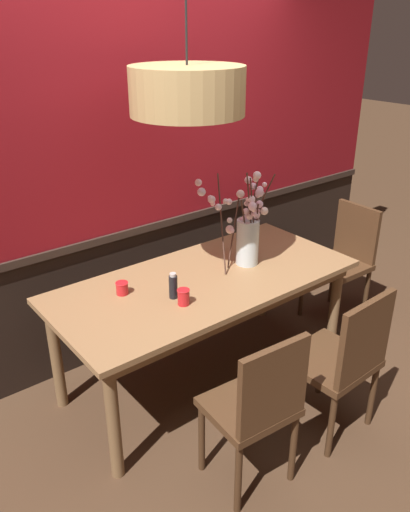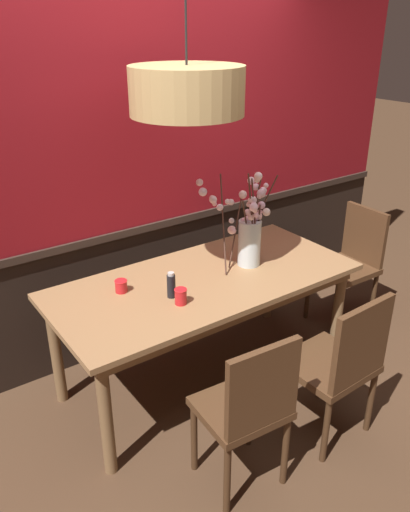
# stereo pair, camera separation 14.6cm
# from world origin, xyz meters

# --- Properties ---
(ground_plane) EXTENTS (24.00, 24.00, 0.00)m
(ground_plane) POSITION_xyz_m (0.00, 0.00, 0.00)
(ground_plane) COLOR #4C3321
(back_wall) EXTENTS (4.63, 0.14, 2.61)m
(back_wall) POSITION_xyz_m (0.00, 0.70, 1.29)
(back_wall) COLOR black
(back_wall) RESTS_ON ground
(dining_table) EXTENTS (1.94, 0.89, 0.77)m
(dining_table) POSITION_xyz_m (0.00, 0.00, 0.68)
(dining_table) COLOR #997047
(dining_table) RESTS_ON ground
(chair_near_side_left) EXTENTS (0.45, 0.41, 0.92)m
(chair_near_side_left) POSITION_xyz_m (-0.34, -0.85, 0.53)
(chair_near_side_left) COLOR #4C301C
(chair_near_side_left) RESTS_ON ground
(chair_near_side_right) EXTENTS (0.47, 0.45, 0.93)m
(chair_near_side_right) POSITION_xyz_m (0.30, -0.86, 0.52)
(chair_near_side_right) COLOR #4C301C
(chair_near_side_right) RESTS_ON ground
(chair_head_east_end) EXTENTS (0.44, 0.42, 0.93)m
(chair_head_east_end) POSITION_xyz_m (1.38, -0.03, 0.52)
(chair_head_east_end) COLOR #4C301C
(chair_head_east_end) RESTS_ON ground
(chair_far_side_left) EXTENTS (0.47, 0.40, 0.94)m
(chair_far_side_left) POSITION_xyz_m (-0.34, 0.87, 0.53)
(chair_far_side_left) COLOR #4C301C
(chair_far_side_left) RESTS_ON ground
(vase_with_blossoms) EXTENTS (0.53, 0.34, 0.65)m
(vase_with_blossoms) POSITION_xyz_m (0.35, 0.01, 0.99)
(vase_with_blossoms) COLOR silver
(vase_with_blossoms) RESTS_ON dining_table
(candle_holder_nearer_center) EXTENTS (0.07, 0.07, 0.10)m
(candle_holder_nearer_center) POSITION_xyz_m (-0.29, -0.17, 0.81)
(candle_holder_nearer_center) COLOR red
(candle_holder_nearer_center) RESTS_ON dining_table
(candle_holder_nearer_edge) EXTENTS (0.08, 0.08, 0.08)m
(candle_holder_nearer_edge) POSITION_xyz_m (-0.51, 0.15, 0.80)
(candle_holder_nearer_edge) COLOR red
(candle_holder_nearer_edge) RESTS_ON dining_table
(condiment_bottle) EXTENTS (0.05, 0.05, 0.16)m
(condiment_bottle) POSITION_xyz_m (-0.29, -0.08, 0.84)
(condiment_bottle) COLOR black
(condiment_bottle) RESTS_ON dining_table
(pendant_lamp) EXTENTS (0.62, 0.62, 0.84)m
(pendant_lamp) POSITION_xyz_m (-0.10, 0.03, 1.90)
(pendant_lamp) COLOR tan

